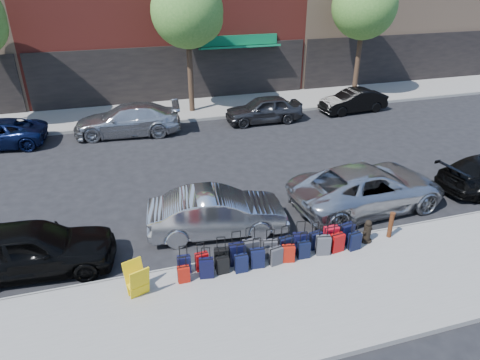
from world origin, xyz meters
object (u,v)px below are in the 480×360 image
object	(u,v)px
car_far_1	(127,120)
car_far_2	(264,109)
car_far_3	(353,101)
tree_center	(190,13)
car_near_0	(32,248)
car_near_1	(217,212)
bollard	(391,224)
fire_hydrant	(367,232)
display_rack	(137,280)
suitcase_front_5	(270,249)
tree_right	(366,8)
car_near_2	(368,188)

from	to	relation	value
car_far_1	car_far_2	size ratio (longest dim) A/B	1.26
car_far_3	tree_center	bearing A→B (deg)	-109.99
car_near_0	car_near_1	distance (m)	5.39
tree_center	car_near_1	bearing A→B (deg)	-97.84
car_far_1	bollard	bearing A→B (deg)	37.38
fire_hydrant	car_far_2	bearing A→B (deg)	64.82
fire_hydrant	car_near_0	bearing A→B (deg)	149.33
car_near_0	car_far_1	xyz separation A→B (m)	(3.19, 10.33, 0.00)
car_near_1	car_far_2	bearing A→B (deg)	-20.97
bollard	display_rack	xyz separation A→B (m)	(-7.70, -0.40, 0.01)
suitcase_front_5	car_far_2	xyz separation A→B (m)	(3.91, 11.64, 0.27)
fire_hydrant	car_far_3	distance (m)	13.53
fire_hydrant	car_far_3	world-z (taller)	car_far_3
bollard	car_near_0	bearing A→B (deg)	171.35
car_near_0	suitcase_front_5	bearing A→B (deg)	-98.23
tree_right	car_far_2	world-z (taller)	tree_right
fire_hydrant	display_rack	size ratio (longest dim) A/B	0.82
display_rack	car_near_0	bearing A→B (deg)	124.84
bollard	car_near_2	size ratio (longest dim) A/B	0.15
bollard	car_near_2	world-z (taller)	car_near_2
fire_hydrant	car_near_0	distance (m)	9.69
fire_hydrant	display_rack	world-z (taller)	display_rack
car_near_0	car_far_3	distance (m)	19.00
tree_right	car_far_1	world-z (taller)	tree_right
tree_center	car_near_1	distance (m)	13.33
tree_right	car_far_3	bearing A→B (deg)	-123.81
car_far_1	tree_center	bearing A→B (deg)	128.75
tree_center	suitcase_front_5	bearing A→B (deg)	-92.49
car_near_2	car_near_1	bearing A→B (deg)	86.49
car_near_2	car_far_3	distance (m)	11.12
car_near_2	car_far_2	xyz separation A→B (m)	(-0.44, 9.67, -0.06)
tree_right	display_rack	world-z (taller)	tree_right
suitcase_front_5	car_near_0	size ratio (longest dim) A/B	0.21
suitcase_front_5	car_far_3	world-z (taller)	car_far_3
car_near_0	car_near_1	bearing A→B (deg)	-80.52
fire_hydrant	car_near_1	distance (m)	4.66
bollard	car_far_2	bearing A→B (deg)	90.02
fire_hydrant	car_near_2	world-z (taller)	car_near_2
suitcase_front_5	car_far_1	xyz separation A→B (m)	(-3.27, 11.82, 0.32)
display_rack	car_far_1	bearing A→B (deg)	68.92
car_near_0	car_near_1	world-z (taller)	car_near_0
bollard	car_near_0	distance (m)	10.49
car_near_0	car_far_3	world-z (taller)	car_near_0
suitcase_front_5	car_near_2	xyz separation A→B (m)	(4.36, 1.97, 0.33)
car_far_3	car_near_1	bearing A→B (deg)	-51.30
tree_center	bollard	bearing A→B (deg)	-77.09
tree_center	suitcase_front_5	distance (m)	15.15
suitcase_front_5	display_rack	world-z (taller)	suitcase_front_5
car_far_2	car_far_3	size ratio (longest dim) A/B	1.06
fire_hydrant	car_near_1	world-z (taller)	car_near_1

